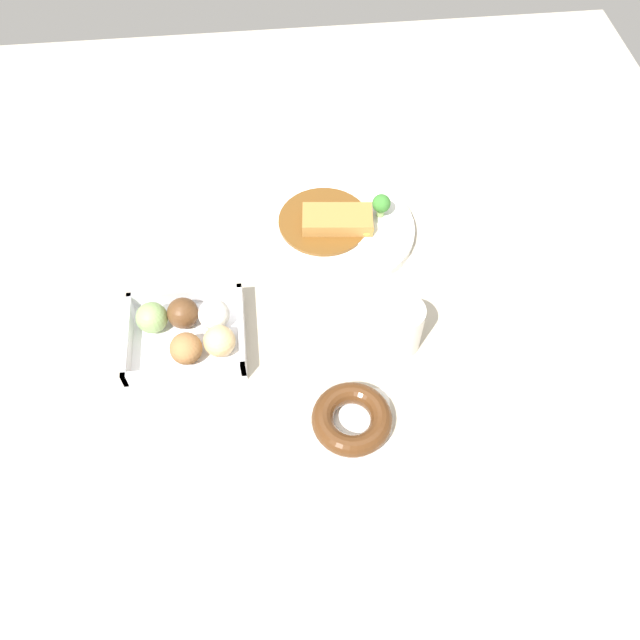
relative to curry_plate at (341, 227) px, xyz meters
name	(u,v)px	position (x,y,z in m)	size (l,w,h in m)	color
ground_plane	(307,299)	(0.07, 0.14, -0.01)	(1.60, 1.60, 0.00)	#B2A893
curry_plate	(341,227)	(0.00, 0.00, 0.00)	(0.26, 0.26, 0.06)	white
donut_box	(189,332)	(0.27, 0.21, 0.01)	(0.18, 0.16, 0.06)	white
chocolate_ring_donut	(352,419)	(0.03, 0.38, 0.00)	(0.13, 0.13, 0.03)	white
coffee_mug	(401,327)	(-0.06, 0.24, 0.03)	(0.07, 0.07, 0.09)	silver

